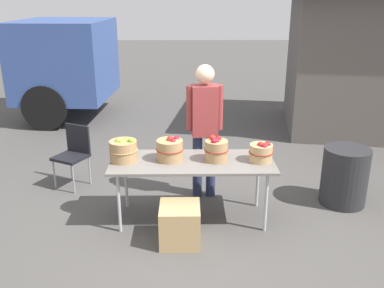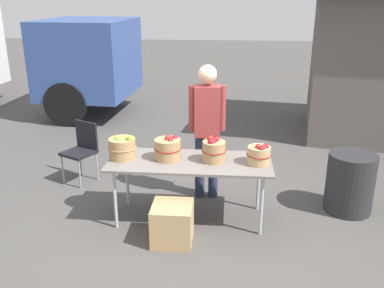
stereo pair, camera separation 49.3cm
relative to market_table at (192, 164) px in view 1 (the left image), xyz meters
The scene contains 11 objects.
ground_plane 0.71m from the market_table, ahead, with size 40.00×40.00×0.00m, color #474442.
market_table is the anchor object (origin of this frame).
apple_basket_green_0 0.81m from the market_table, behind, with size 0.34×0.34×0.29m.
apple_basket_red_0 0.31m from the market_table, behind, with size 0.32×0.32×0.30m.
apple_basket_red_1 0.33m from the market_table, ahead, with size 0.28×0.28×0.30m.
apple_basket_red_2 0.81m from the market_table, ahead, with size 0.28×0.28×0.25m.
vendor_adult 0.72m from the market_table, 74.97° to the left, with size 0.47×0.26×1.77m.
food_kiosk 5.09m from the market_table, 46.01° to the left, with size 3.91×3.41×2.74m.
folding_chair 1.93m from the market_table, 149.04° to the left, with size 0.54×0.54×0.86m.
trash_barrel 2.02m from the market_table, 10.89° to the left, with size 0.58×0.58×0.75m, color #262628.
produce_crate 0.73m from the market_table, 105.23° to the right, with size 0.44×0.44×0.44m, color tan.
Camera 1 is at (-0.06, -4.59, 2.61)m, focal length 39.88 mm.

